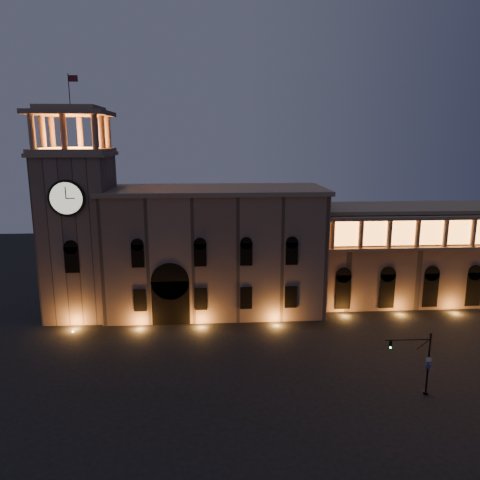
% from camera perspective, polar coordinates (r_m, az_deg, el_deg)
% --- Properties ---
extents(ground, '(160.00, 160.00, 0.00)m').
position_cam_1_polar(ground, '(49.49, -0.15, -17.12)').
color(ground, black).
rests_on(ground, ground).
extents(government_building, '(30.80, 12.80, 17.60)m').
position_cam_1_polar(government_building, '(66.79, -3.13, -1.18)').
color(government_building, '#775C4E').
rests_on(government_building, ground).
extents(clock_tower, '(9.80, 9.80, 32.40)m').
position_cam_1_polar(clock_tower, '(67.47, -19.01, 1.54)').
color(clock_tower, '#775C4E').
rests_on(clock_tower, ground).
extents(colonnade_wing, '(40.60, 11.50, 14.50)m').
position_cam_1_polar(colonnade_wing, '(77.31, 23.02, -1.39)').
color(colonnade_wing, brown).
rests_on(colonnade_wing, ground).
extents(traffic_light, '(4.62, 0.49, 6.34)m').
position_cam_1_polar(traffic_light, '(49.30, 21.13, -13.76)').
color(traffic_light, black).
rests_on(traffic_light, ground).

